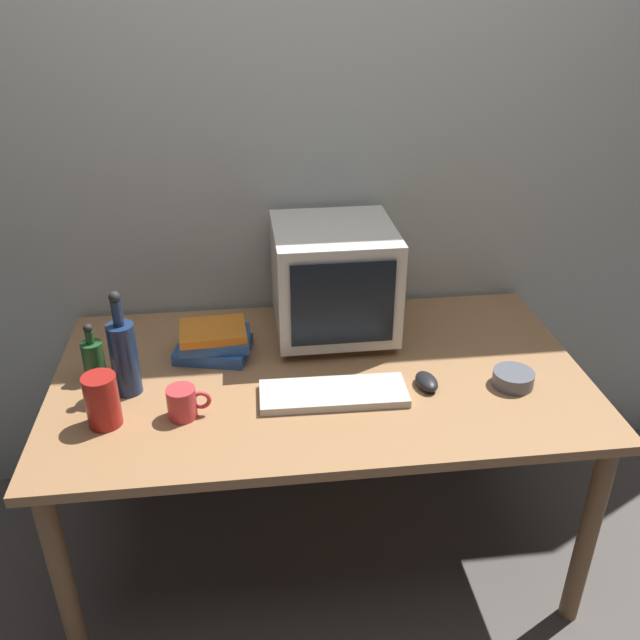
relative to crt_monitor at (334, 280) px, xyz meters
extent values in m
plane|color=#56514C|center=(-0.07, -0.24, -0.90)|extent=(6.00, 6.00, 0.00)
cube|color=beige|center=(-0.07, 0.27, 0.35)|extent=(4.00, 0.08, 2.50)
cube|color=#9E7047|center=(-0.07, -0.24, -0.21)|extent=(1.59, 0.90, 0.03)
cylinder|color=brown|center=(-0.81, -0.63, -0.56)|extent=(0.06, 0.06, 0.68)
cylinder|color=brown|center=(0.66, -0.63, -0.56)|extent=(0.06, 0.06, 0.68)
cylinder|color=brown|center=(-0.81, 0.15, -0.56)|extent=(0.06, 0.06, 0.68)
cylinder|color=brown|center=(0.66, 0.15, -0.56)|extent=(0.06, 0.06, 0.68)
cube|color=beige|center=(0.00, 0.00, -0.18)|extent=(0.28, 0.24, 0.03)
cube|color=beige|center=(0.00, 0.00, 0.01)|extent=(0.38, 0.38, 0.34)
cube|color=black|center=(0.00, -0.19, 0.01)|extent=(0.31, 0.01, 0.27)
cube|color=beige|center=(-0.05, -0.38, -0.18)|extent=(0.42, 0.16, 0.02)
ellipsoid|color=black|center=(0.23, -0.36, -0.17)|extent=(0.07, 0.11, 0.04)
cylinder|color=navy|center=(-0.63, -0.28, -0.08)|extent=(0.08, 0.08, 0.22)
cylinder|color=navy|center=(-0.63, -0.28, 0.06)|extent=(0.03, 0.03, 0.08)
sphere|color=#262626|center=(-0.63, -0.28, 0.11)|extent=(0.03, 0.03, 0.03)
cylinder|color=#1E4C23|center=(-0.74, -0.19, -0.13)|extent=(0.06, 0.06, 0.12)
cylinder|color=#1E4C23|center=(-0.74, -0.19, -0.05)|extent=(0.02, 0.02, 0.04)
sphere|color=#262626|center=(-0.74, -0.19, -0.02)|extent=(0.03, 0.03, 0.03)
cube|color=#28569E|center=(-0.40, -0.10, -0.17)|extent=(0.25, 0.21, 0.04)
cube|color=#28569E|center=(-0.39, -0.11, -0.14)|extent=(0.22, 0.16, 0.04)
cube|color=orange|center=(-0.39, -0.10, -0.11)|extent=(0.21, 0.17, 0.03)
cylinder|color=#CC383D|center=(-0.47, -0.42, -0.15)|extent=(0.08, 0.08, 0.09)
torus|color=#CC383D|center=(-0.42, -0.42, -0.14)|extent=(0.06, 0.01, 0.06)
cylinder|color=#595B66|center=(0.48, -0.38, -0.17)|extent=(0.12, 0.12, 0.04)
cylinder|color=#A51E19|center=(-0.68, -0.43, -0.12)|extent=(0.09, 0.09, 0.15)
camera|label=1|loc=(-0.28, -1.95, 0.92)|focal=37.77mm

